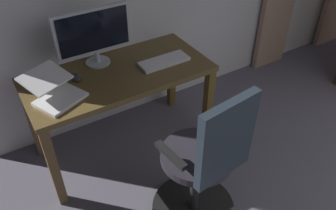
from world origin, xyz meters
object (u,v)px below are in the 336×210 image
desk (119,84)px  office_chair (204,168)px  computer_keyboard (164,61)px  laptop (55,91)px  computer_mouse (76,77)px  computer_monitor (94,33)px

desk → office_chair: (-0.12, 0.89, -0.12)m
office_chair → computer_keyboard: office_chair is taller
laptop → computer_mouse: 0.23m
office_chair → desk: bearing=91.4°
desk → laptop: 0.50m
desk → computer_keyboard: computer_keyboard is taller
computer_keyboard → laptop: 0.81m
office_chair → computer_mouse: size_ratio=10.67×
computer_mouse → desk: bearing=167.2°
laptop → computer_mouse: (-0.18, -0.14, -0.04)m
office_chair → computer_monitor: (0.19, -1.09, 0.46)m
office_chair → computer_monitor: 1.19m
desk → computer_monitor: (0.07, -0.20, 0.34)m
computer_monitor → laptop: (0.39, 0.27, -0.18)m
computer_mouse → laptop: bearing=36.9°
computer_keyboard → laptop: size_ratio=0.91×
computer_keyboard → computer_mouse: bearing=-11.3°
office_chair → laptop: 1.04m
laptop → office_chair: bearing=101.9°
office_chair → computer_monitor: computer_monitor is taller
desk → computer_keyboard: bearing=169.9°
desk → computer_keyboard: (-0.34, 0.06, 0.11)m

